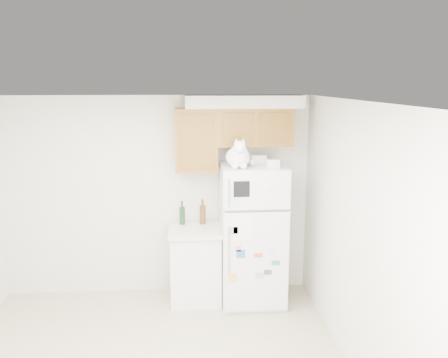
{
  "coord_description": "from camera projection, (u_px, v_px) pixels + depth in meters",
  "views": [
    {
      "loc": [
        0.4,
        -3.81,
        2.66
      ],
      "look_at": [
        0.81,
        1.55,
        1.55
      ],
      "focal_mm": 38.0,
      "sensor_mm": 36.0,
      "label": 1
    }
  ],
  "objects": [
    {
      "name": "cat",
      "position": [
        239.0,
        156.0,
        5.36
      ],
      "size": [
        0.34,
        0.5,
        0.35
      ],
      "color": "white",
      "rests_on": "refrigerator"
    },
    {
      "name": "refrigerator",
      "position": [
        252.0,
        234.0,
        5.72
      ],
      "size": [
        0.76,
        0.78,
        1.7
      ],
      "color": "white",
      "rests_on": "ground_plane"
    },
    {
      "name": "room_shell",
      "position": [
        157.0,
        197.0,
        4.14
      ],
      "size": [
        3.84,
        4.04,
        2.52
      ],
      "color": "silver",
      "rests_on": "ground_plane"
    },
    {
      "name": "bottle_green",
      "position": [
        182.0,
        213.0,
        5.86
      ],
      "size": [
        0.07,
        0.07,
        0.3
      ],
      "primitive_type": null,
      "color": "#19381E",
      "rests_on": "base_counter"
    },
    {
      "name": "bottle_amber",
      "position": [
        203.0,
        212.0,
        5.87
      ],
      "size": [
        0.07,
        0.07,
        0.32
      ],
      "primitive_type": null,
      "color": "#593814",
      "rests_on": "base_counter"
    },
    {
      "name": "base_counter",
      "position": [
        196.0,
        264.0,
        5.81
      ],
      "size": [
        0.64,
        0.64,
        0.92
      ],
      "color": "white",
      "rests_on": "ground_plane"
    },
    {
      "name": "storage_box_back",
      "position": [
        260.0,
        159.0,
        5.66
      ],
      "size": [
        0.21,
        0.18,
        0.1
      ],
      "primitive_type": "cube",
      "rotation": [
        0.0,
        0.0,
        -0.3
      ],
      "color": "white",
      "rests_on": "refrigerator"
    },
    {
      "name": "storage_box_front",
      "position": [
        272.0,
        163.0,
        5.4
      ],
      "size": [
        0.16,
        0.12,
        0.09
      ],
      "primitive_type": "cube",
      "rotation": [
        0.0,
        0.0,
        0.1
      ],
      "color": "white",
      "rests_on": "refrigerator"
    }
  ]
}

